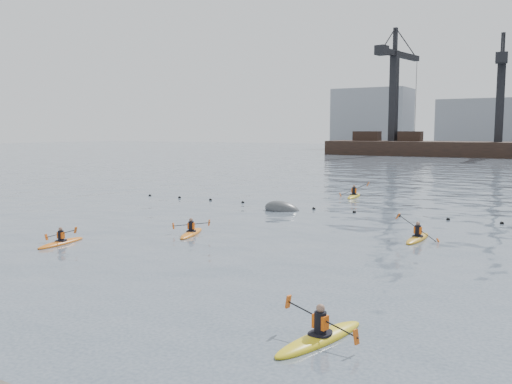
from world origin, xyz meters
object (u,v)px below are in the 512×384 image
kayaker_5 (354,196)px  mooring_buoy (283,210)px  kayaker_1 (320,337)px  kayaker_0 (61,242)px  kayaker_3 (418,238)px  kayaker_2 (191,232)px

kayaker_5 → mooring_buoy: kayaker_5 is taller
kayaker_5 → kayaker_1: bearing=-79.2°
kayaker_5 → mooring_buoy: bearing=-106.9°
kayaker_0 → kayaker_3: 17.57m
kayaker_0 → kayaker_2: 6.48m
kayaker_3 → mooring_buoy: 11.80m
kayaker_1 → mooring_buoy: size_ratio=1.42×
kayaker_2 → kayaker_3: 11.62m
kayaker_2 → kayaker_3: (10.66, 4.63, 0.00)m
kayaker_1 → kayaker_2: (-11.73, 9.99, -0.01)m
kayaker_5 → kayaker_2: bearing=-102.8°
mooring_buoy → kayaker_5: bearing=80.8°
kayaker_0 → kayaker_3: kayaker_3 is taller
kayaker_0 → kayaker_2: size_ratio=0.95×
kayaker_5 → mooring_buoy: 9.86m
kayaker_1 → kayaker_3: (-1.07, 14.62, -0.01)m
mooring_buoy → kayaker_1: bearing=-60.1°
kayaker_3 → mooring_buoy: size_ratio=1.31×
kayaker_1 → mooring_buoy: kayaker_1 is taller
kayaker_0 → kayaker_3: (14.60, 9.77, 0.01)m
kayaker_2 → kayaker_5: 19.88m
kayaker_0 → mooring_buoy: (4.13, 15.21, -0.09)m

